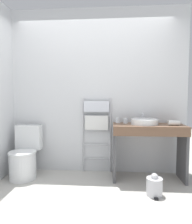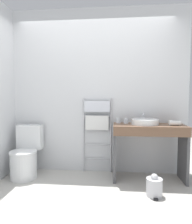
# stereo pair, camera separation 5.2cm
# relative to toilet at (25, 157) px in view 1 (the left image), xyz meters

# --- Properties ---
(ground_plane) EXTENTS (12.00, 12.00, 0.00)m
(ground_plane) POSITION_rel_toilet_xyz_m (1.06, -0.91, -0.32)
(ground_plane) COLOR #B2AFA8
(wall_back) EXTENTS (2.99, 0.12, 2.68)m
(wall_back) POSITION_rel_toilet_xyz_m (1.06, 0.39, 1.03)
(wall_back) COLOR silver
(wall_back) RESTS_ON ground_plane
(toilet) EXTENTS (0.41, 0.54, 0.80)m
(toilet) POSITION_rel_toilet_xyz_m (0.00, 0.00, 0.00)
(toilet) COLOR white
(toilet) RESTS_ON ground_plane
(towel_radiator) EXTENTS (0.48, 0.06, 1.22)m
(towel_radiator) POSITION_rel_toilet_xyz_m (1.10, 0.28, 0.55)
(towel_radiator) COLOR silver
(towel_radiator) RESTS_ON ground_plane
(vanity_counter) EXTENTS (1.05, 0.49, 0.84)m
(vanity_counter) POSITION_rel_toilet_xyz_m (1.90, 0.05, 0.26)
(vanity_counter) COLOR brown
(vanity_counter) RESTS_ON ground_plane
(sink_basin) EXTENTS (0.40, 0.40, 0.08)m
(sink_basin) POSITION_rel_toilet_xyz_m (1.84, 0.07, 0.56)
(sink_basin) COLOR white
(sink_basin) RESTS_ON vanity_counter
(faucet) EXTENTS (0.02, 0.10, 0.15)m
(faucet) POSITION_rel_toilet_xyz_m (1.84, 0.26, 0.62)
(faucet) COLOR silver
(faucet) RESTS_ON vanity_counter
(cup_near_wall) EXTENTS (0.07, 0.07, 0.08)m
(cup_near_wall) POSITION_rel_toilet_xyz_m (1.45, 0.21, 0.56)
(cup_near_wall) COLOR silver
(cup_near_wall) RESTS_ON vanity_counter
(cup_near_edge) EXTENTS (0.07, 0.07, 0.08)m
(cup_near_edge) POSITION_rel_toilet_xyz_m (1.57, 0.17, 0.56)
(cup_near_edge) COLOR silver
(cup_near_edge) RESTS_ON vanity_counter
(hair_dryer) EXTENTS (0.20, 0.17, 0.07)m
(hair_dryer) POSITION_rel_toilet_xyz_m (2.26, 0.00, 0.56)
(hair_dryer) COLOR white
(hair_dryer) RESTS_ON vanity_counter
(trash_bin) EXTENTS (0.20, 0.23, 0.29)m
(trash_bin) POSITION_rel_toilet_xyz_m (1.89, -0.45, -0.19)
(trash_bin) COLOR silver
(trash_bin) RESTS_ON ground_plane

